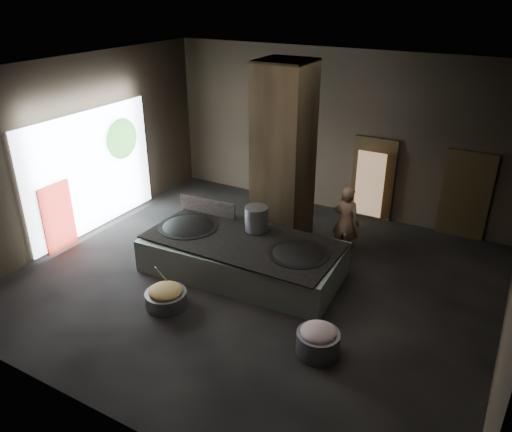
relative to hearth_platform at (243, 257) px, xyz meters
The scene contains 27 objects.
floor 0.60m from the hearth_platform, 18.76° to the right, with size 10.00×9.00×0.10m, color black.
ceiling 4.19m from the hearth_platform, 18.76° to the right, with size 10.00×9.00×0.10m, color black.
back_wall 4.81m from the hearth_platform, 84.83° to the left, with size 10.00×0.10×4.50m, color black.
front_wall 5.06m from the hearth_platform, 85.13° to the right, with size 10.00×0.10×4.50m, color black.
left_wall 5.01m from the hearth_platform, behind, with size 0.10×9.00×4.50m, color black.
pillar 2.57m from the hearth_platform, 86.77° to the left, with size 1.20×1.20×4.50m, color black.
hearth_platform is the anchor object (origin of this frame).
platform_cap 0.43m from the hearth_platform, 90.00° to the right, with size 4.31×2.07×0.03m, color black.
wok_left 1.50m from the hearth_platform, behind, with size 1.39×1.39×0.38m, color black.
wok_left_rim 1.52m from the hearth_platform, behind, with size 1.42×1.42×0.05m, color black.
wok_right 1.40m from the hearth_platform, ahead, with size 1.29×1.29×0.36m, color black.
wok_right_rim 1.42m from the hearth_platform, ahead, with size 1.32×1.32×0.05m, color black.
stock_pot 0.93m from the hearth_platform, 84.81° to the left, with size 0.54×0.54×0.57m, color #A1A5A8.
splash_guard 1.76m from the hearth_platform, 152.65° to the left, with size 1.53×0.06×0.38m, color black.
cook 2.58m from the hearth_platform, 46.02° to the left, with size 0.66×0.43×1.82m, color #A07351.
veg_basin 2.03m from the hearth_platform, 109.97° to the right, with size 0.85×0.85×0.31m, color slate.
veg_fill 2.02m from the hearth_platform, 109.97° to the right, with size 0.70×0.70×0.22m, color #99A34F.
ladle 1.95m from the hearth_platform, 115.65° to the right, with size 0.03×0.03×0.67m, color #A1A5A8.
meat_basin 3.10m from the hearth_platform, 33.64° to the right, with size 0.78×0.78×0.43m, color slate.
meat_fill 3.10m from the hearth_platform, 33.64° to the right, with size 0.65×0.65×0.25m, color tan.
doorway_near 4.66m from the hearth_platform, 69.66° to the left, with size 1.18×0.08×2.38m, color black.
doorway_near_glow 4.43m from the hearth_platform, 68.73° to the left, with size 0.77×0.04×1.82m, color #8C6647.
doorway_far 5.93m from the hearth_platform, 47.17° to the left, with size 1.18×0.08×2.38m, color black.
doorway_far_glow 5.91m from the hearth_platform, 50.26° to the left, with size 0.76×0.04×1.81m, color #8C6647.
left_opening 4.71m from the hearth_platform, behind, with size 0.04×4.20×3.10m, color white.
pavilion_sliver 4.67m from the hearth_platform, 164.58° to the right, with size 0.05×0.90×1.70m, color maroon.
tree_silhouette 4.95m from the hearth_platform, 165.34° to the left, with size 0.28×1.10×1.10m, color #194714.
Camera 1 is at (4.68, -8.26, 6.03)m, focal length 35.00 mm.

